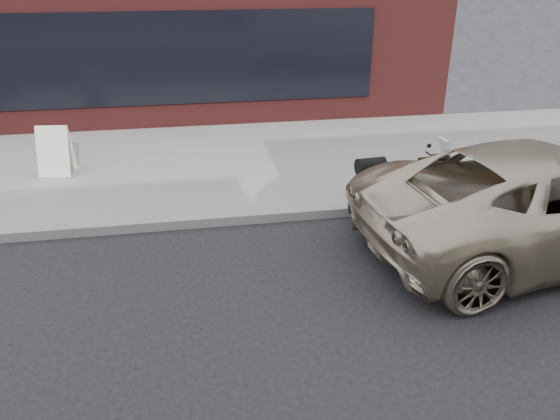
{
  "coord_description": "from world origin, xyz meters",
  "views": [
    {
      "loc": [
        -1.28,
        -3.49,
        3.79
      ],
      "look_at": [
        -0.23,
        2.66,
        0.85
      ],
      "focal_mm": 35.0,
      "sensor_mm": 36.0,
      "label": 1
    }
  ],
  "objects": [
    {
      "name": "storefront",
      "position": [
        -2.0,
        13.98,
        2.25
      ],
      "size": [
        14.0,
        10.07,
        4.5
      ],
      "color": "#4F1B19",
      "rests_on": "ground"
    },
    {
      "name": "ground",
      "position": [
        0.0,
        0.0,
        0.0
      ],
      "size": [
        120.0,
        120.0,
        0.0
      ],
      "primitive_type": "plane",
      "color": "black",
      "rests_on": "ground"
    },
    {
      "name": "sandwich_sign",
      "position": [
        -3.7,
        6.38,
        0.6
      ],
      "size": [
        0.61,
        0.57,
        0.89
      ],
      "rotation": [
        0.0,
        0.0,
        -0.11
      ],
      "color": "silver",
      "rests_on": "near_sidewalk"
    },
    {
      "name": "minivan",
      "position": [
        3.5,
        2.6,
        0.74
      ],
      "size": [
        5.56,
        3.02,
        1.48
      ],
      "primitive_type": "imported",
      "rotation": [
        0.0,
        0.0,
        1.68
      ],
      "color": "#C1AE96",
      "rests_on": "ground"
    },
    {
      "name": "motorcycle",
      "position": [
        1.87,
        3.87,
        0.54
      ],
      "size": [
        1.97,
        0.75,
        1.25
      ],
      "rotation": [
        0.0,
        0.0,
        0.1
      ],
      "color": "black",
      "rests_on": "ground"
    },
    {
      "name": "near_sidewalk",
      "position": [
        0.0,
        7.0,
        0.07
      ],
      "size": [
        44.0,
        6.0,
        0.15
      ],
      "primitive_type": "cube",
      "color": "gray",
      "rests_on": "ground"
    }
  ]
}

